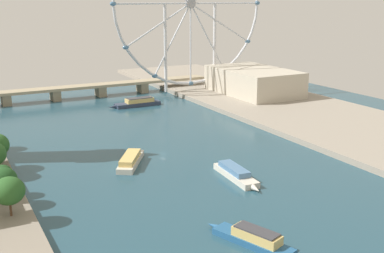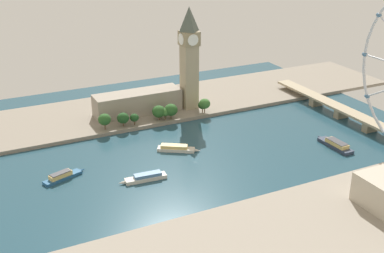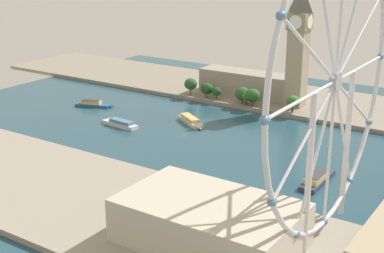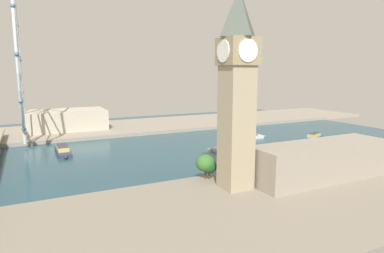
% 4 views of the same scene
% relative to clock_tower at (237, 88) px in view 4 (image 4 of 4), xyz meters
% --- Properties ---
extents(ground_plane, '(397.29, 397.29, 0.00)m').
position_rel_clock_tower_xyz_m(ground_plane, '(92.09, -39.47, -50.32)').
color(ground_plane, '#234756').
extents(riverbank_left, '(90.00, 520.00, 3.00)m').
position_rel_clock_tower_xyz_m(riverbank_left, '(-21.56, -39.47, -48.82)').
color(riverbank_left, gray).
rests_on(riverbank_left, ground_plane).
extents(riverbank_right, '(90.00, 520.00, 3.00)m').
position_rel_clock_tower_xyz_m(riverbank_right, '(205.73, -39.47, -48.82)').
color(riverbank_right, gray).
rests_on(riverbank_right, ground_plane).
extents(clock_tower, '(16.11, 16.11, 91.09)m').
position_rel_clock_tower_xyz_m(clock_tower, '(0.00, 0.00, 0.00)').
color(clock_tower, tan).
rests_on(clock_tower, riverbank_left).
extents(parliament_block, '(22.00, 77.36, 19.16)m').
position_rel_clock_tower_xyz_m(parliament_block, '(-8.35, -46.68, -37.74)').
color(parliament_block, gray).
rests_on(parliament_block, riverbank_left).
extents(tree_row_embankment, '(14.15, 101.08, 13.56)m').
position_rel_clock_tower_xyz_m(tree_row_embankment, '(17.23, -38.57, -39.52)').
color(tree_row_embankment, '#513823').
rests_on(tree_row_embankment, riverbank_left).
extents(ferris_wheel, '(127.04, 3.20, 128.65)m').
position_rel_clock_tower_xyz_m(ferris_wheel, '(175.64, 90.56, 17.89)').
color(ferris_wheel, silver).
rests_on(ferris_wheel, riverbank_right).
extents(riverside_hall, '(44.33, 72.35, 18.50)m').
position_rel_clock_tower_xyz_m(riverside_hall, '(210.23, 54.80, -38.07)').
color(riverside_hall, '#BCB29E').
rests_on(riverside_hall, riverbank_right).
extents(tour_boat_0, '(8.90, 33.41, 4.76)m').
position_rel_clock_tower_xyz_m(tour_boat_0, '(105.46, -83.86, -48.31)').
color(tour_boat_0, beige).
rests_on(tour_boat_0, ground_plane).
extents(tour_boat_1, '(21.76, 30.27, 4.81)m').
position_rel_clock_tower_xyz_m(tour_boat_1, '(73.10, -46.41, -48.25)').
color(tour_boat_1, beige).
rests_on(tour_boat_1, ground_plane).
extents(tour_boat_2, '(15.25, 31.40, 5.44)m').
position_rel_clock_tower_xyz_m(tour_boat_2, '(79.45, -133.69, -48.15)').
color(tour_boat_2, '#235684').
rests_on(tour_boat_2, ground_plane).
extents(tour_boat_3, '(37.28, 9.15, 5.72)m').
position_rel_clock_tower_xyz_m(tour_boat_3, '(121.08, 66.37, -47.99)').
color(tour_boat_3, '#2D384C').
rests_on(tour_boat_3, ground_plane).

